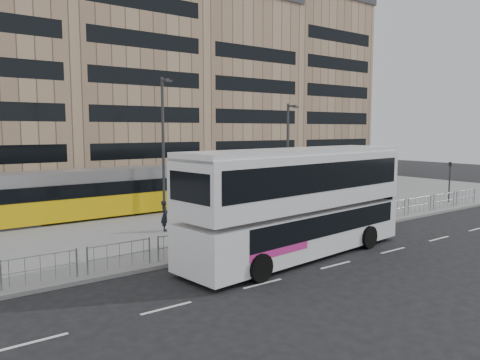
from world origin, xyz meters
TOP-DOWN VIEW (x-y plane):
  - ground at (0.00, 0.00)m, footprint 120.00×120.00m
  - plaza at (0.00, 12.00)m, footprint 64.00×24.00m
  - kerb at (0.00, 0.05)m, footprint 64.00×0.25m
  - building_row at (1.55, 34.27)m, footprint 70.40×18.40m
  - pedestrian_barrier at (2.00, 0.50)m, footprint 32.07×0.07m
  - road_markings at (1.00, -4.00)m, footprint 62.00×0.12m
  - double_decker_bus at (-2.27, -2.00)m, footprint 12.36×4.05m
  - tram at (-3.18, 12.04)m, footprint 25.97×2.62m
  - station_sign at (7.01, 0.80)m, footprint 1.87×0.20m
  - ad_panel at (4.61, 0.40)m, footprint 0.78×0.29m
  - pedestrian at (-4.95, 5.71)m, footprint 0.60×0.72m
  - traffic_light_west at (-6.55, 0.50)m, footprint 0.17×0.21m
  - traffic_light_east at (17.29, 1.82)m, footprint 0.22×0.24m
  - lamp_post_west at (-2.69, 10.03)m, footprint 0.45×1.04m
  - lamp_post_east at (7.66, 9.51)m, footprint 0.45×1.04m

SIDE VIEW (x-z plane):
  - ground at x=0.00m, z-range 0.00..0.00m
  - road_markings at x=1.00m, z-range 0.00..0.01m
  - kerb at x=0.00m, z-range -0.01..0.16m
  - plaza at x=0.00m, z-range 0.00..0.15m
  - pedestrian_barrier at x=2.00m, z-range 0.43..1.53m
  - pedestrian at x=-4.95m, z-range 0.15..1.84m
  - ad_panel at x=4.61m, z-range 0.28..1.77m
  - station_sign at x=7.01m, z-range 0.57..2.72m
  - tram at x=-3.18m, z-range 0.15..3.21m
  - traffic_light_west at x=-6.55m, z-range 0.57..3.67m
  - traffic_light_east at x=17.29m, z-range 0.57..3.67m
  - double_decker_bus at x=-2.27m, z-range 0.20..5.05m
  - lamp_post_east at x=7.66m, z-range 0.52..8.03m
  - lamp_post_west at x=-2.69m, z-range 0.53..9.38m
  - building_row at x=1.55m, z-range -2.69..28.51m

